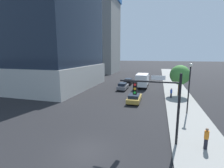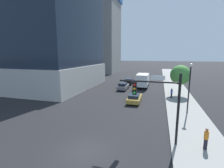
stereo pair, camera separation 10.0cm
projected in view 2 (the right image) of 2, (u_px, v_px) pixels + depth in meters
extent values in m
plane|color=black|center=(85.00, 151.00, 12.95)|extent=(400.00, 400.00, 0.00)
cube|color=gray|center=(179.00, 97.00, 29.39)|extent=(4.72, 120.00, 0.15)
cube|color=#B2AFA8|center=(47.00, 76.00, 39.17)|extent=(21.89, 22.00, 5.09)
cube|color=gray|center=(99.00, 34.00, 68.52)|extent=(15.20, 14.94, 32.09)
cube|color=red|center=(106.00, 22.00, 62.37)|extent=(0.90, 0.90, 39.62)
cylinder|color=black|center=(178.00, 110.00, 13.18)|extent=(0.20, 0.20, 5.95)
cylinder|color=black|center=(149.00, 82.00, 13.45)|extent=(4.82, 0.14, 0.14)
cube|color=black|center=(135.00, 88.00, 13.87)|extent=(0.32, 0.36, 1.05)
sphere|color=red|center=(135.00, 85.00, 13.63)|extent=(0.22, 0.22, 0.22)
sphere|color=orange|center=(134.00, 89.00, 13.69)|extent=(0.22, 0.22, 0.22)
sphere|color=green|center=(134.00, 93.00, 13.75)|extent=(0.22, 0.22, 0.22)
cube|color=white|center=(158.00, 78.00, 13.19)|extent=(1.10, 0.04, 0.36)
cylinder|color=black|center=(189.00, 90.00, 20.44)|extent=(0.16, 0.16, 5.95)
sphere|color=silver|center=(191.00, 65.00, 19.89)|extent=(0.44, 0.44, 0.44)
cylinder|color=brown|center=(179.00, 89.00, 30.04)|extent=(0.36, 0.36, 2.45)
sphere|color=#478E3D|center=(180.00, 75.00, 29.59)|extent=(3.54, 3.54, 3.54)
cube|color=#AD8938|center=(135.00, 99.00, 26.31)|extent=(1.90, 4.74, 0.63)
cube|color=#19212D|center=(134.00, 96.00, 25.77)|extent=(1.60, 2.26, 0.46)
cylinder|color=black|center=(131.00, 97.00, 28.11)|extent=(0.22, 0.64, 0.64)
cylinder|color=black|center=(141.00, 98.00, 27.65)|extent=(0.22, 0.64, 0.64)
cylinder|color=black|center=(128.00, 102.00, 25.06)|extent=(0.22, 0.64, 0.64)
cylinder|color=black|center=(139.00, 103.00, 24.60)|extent=(0.22, 0.64, 0.64)
cube|color=black|center=(129.00, 82.00, 42.61)|extent=(1.83, 4.73, 0.65)
cube|color=#19212D|center=(129.00, 80.00, 41.94)|extent=(1.54, 2.43, 0.55)
cylinder|color=black|center=(127.00, 82.00, 44.40)|extent=(0.22, 0.72, 0.72)
cylinder|color=black|center=(133.00, 82.00, 43.95)|extent=(0.22, 0.72, 0.72)
cylinder|color=black|center=(125.00, 84.00, 41.36)|extent=(0.22, 0.72, 0.72)
cylinder|color=black|center=(131.00, 84.00, 40.92)|extent=(0.22, 0.72, 0.72)
cube|color=slate|center=(123.00, 87.00, 35.86)|extent=(1.85, 4.58, 0.69)
cube|color=#19212D|center=(123.00, 84.00, 35.28)|extent=(1.55, 2.21, 0.57)
cylinder|color=black|center=(121.00, 87.00, 37.61)|extent=(0.22, 0.65, 0.65)
cylinder|color=black|center=(128.00, 87.00, 37.16)|extent=(0.22, 0.65, 0.65)
cylinder|color=black|center=(118.00, 89.00, 34.67)|extent=(0.22, 0.65, 0.65)
cylinder|color=black|center=(126.00, 90.00, 34.22)|extent=(0.22, 0.65, 0.65)
cube|color=silver|center=(144.00, 79.00, 41.05)|extent=(2.50, 2.11, 1.83)
cube|color=white|center=(143.00, 80.00, 37.36)|extent=(2.50, 5.27, 2.59)
cylinder|color=black|center=(140.00, 83.00, 41.53)|extent=(0.30, 1.02, 1.02)
cylinder|color=black|center=(148.00, 83.00, 40.93)|extent=(0.30, 1.02, 1.02)
cylinder|color=black|center=(137.00, 87.00, 36.66)|extent=(0.30, 1.02, 1.02)
cylinder|color=black|center=(147.00, 87.00, 36.06)|extent=(0.30, 1.02, 1.02)
cylinder|color=black|center=(205.00, 144.00, 12.93)|extent=(0.28, 0.28, 0.85)
cylinder|color=orange|center=(206.00, 135.00, 12.80)|extent=(0.34, 0.34, 0.66)
sphere|color=#997051|center=(207.00, 130.00, 12.72)|extent=(0.23, 0.23, 0.23)
cylinder|color=black|center=(171.00, 95.00, 28.45)|extent=(0.28, 0.28, 0.81)
cylinder|color=#2D4CB2|center=(172.00, 91.00, 28.33)|extent=(0.34, 0.34, 0.62)
sphere|color=brown|center=(172.00, 89.00, 28.25)|extent=(0.22, 0.22, 0.22)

